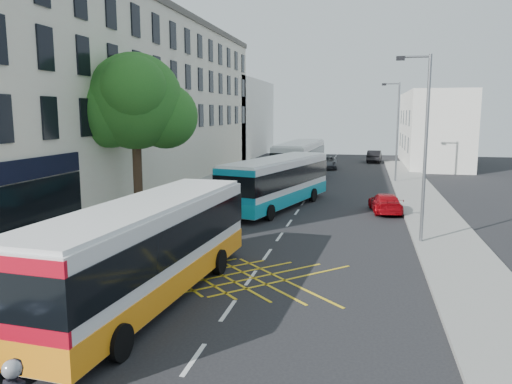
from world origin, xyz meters
The scene contains 16 objects.
ground centered at (0.00, 0.00, 0.00)m, with size 120.00×120.00×0.00m, color black.
pavement_left centered at (-8.50, 15.00, 0.07)m, with size 5.00×70.00×0.15m, color gray.
pavement_right centered at (7.50, 15.00, 0.07)m, with size 3.00×70.00×0.15m, color gray.
terrace_main centered at (-14.00, 24.49, 6.76)m, with size 8.30×45.00×13.50m.
terrace_far centered at (-14.00, 55.00, 5.00)m, with size 8.00×20.00×10.00m, color silver.
building_right centered at (11.00, 48.00, 4.00)m, with size 6.00×18.00×8.00m, color silver.
street_tree centered at (-8.51, 14.97, 6.29)m, with size 6.30×5.70×8.80m.
lamp_near centered at (6.20, 12.00, 4.62)m, with size 1.45×0.15×8.00m.
lamp_far centered at (6.20, 32.00, 4.62)m, with size 1.45×0.15×8.00m.
bus_near centered at (-2.65, 3.31, 1.62)m, with size 3.31×11.09×3.07m.
bus_mid centered at (-1.38, 19.16, 1.59)m, with size 5.18×11.04×3.03m.
bus_far centered at (-1.74, 32.70, 1.70)m, with size 3.30×11.58×3.22m.
parked_car_silver centered at (-4.90, 6.06, 0.70)m, with size 1.49×4.26×1.40m, color #A0A3A8.
red_hatchback centered at (5.03, 19.04, 0.56)m, with size 1.57×3.87×1.12m, color #A9070F.
distant_car_grey centered at (-0.07, 41.54, 0.63)m, with size 2.08×4.52×1.26m, color #45474D.
distant_car_dark centered at (4.87, 49.51, 0.70)m, with size 1.49×4.26×1.40m, color black.
Camera 1 is at (3.77, -10.38, 5.73)m, focal length 35.00 mm.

